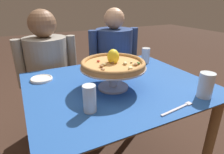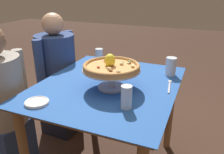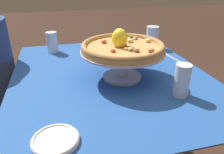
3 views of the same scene
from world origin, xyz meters
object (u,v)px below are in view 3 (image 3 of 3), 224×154
Objects in this scene: water_glass_back_right at (52,44)px; side_plate at (55,140)px; water_glass_front_right at (152,38)px; dinner_fork at (172,57)px; water_glass_front_left at (182,82)px; pizza at (123,46)px; pizza_stand at (122,59)px.

water_glass_back_right is 0.83m from side_plate.
dinner_fork is at bearing -171.64° from water_glass_front_right.
water_glass_front_left is 0.62× the size of dinner_fork.
side_plate is (-0.15, 0.50, -0.05)m from water_glass_front_left.
pizza is at bearing -40.49° from side_plate.
side_plate is (-0.37, 0.32, -0.09)m from pizza_stand.
pizza is at bearing 140.41° from water_glass_front_right.
side_plate is (-0.76, 0.64, -0.05)m from water_glass_front_right.
pizza_stand is 2.85× the size of water_glass_front_left.
side_plate is at bearing 139.97° from water_glass_front_right.
side_plate reaches higher than dinner_fork.
water_glass_front_right is at bearing -96.19° from water_glass_back_right.
pizza_stand reaches higher than water_glass_front_left.
water_glass_front_left is at bearing 166.71° from water_glass_front_right.
water_glass_front_left is at bearing -144.02° from water_glass_back_right.
water_glass_front_left is at bearing -72.74° from side_plate.
water_glass_back_right is (0.46, 0.31, -0.10)m from pizza.
pizza is 0.52m from water_glass_front_right.
pizza is 2.68× the size of water_glass_front_right.
water_glass_front_right is at bearing -40.03° from side_plate.
water_glass_front_right is 0.22m from dinner_fork.
water_glass_front_right is (-0.07, -0.64, 0.01)m from water_glass_back_right.
water_glass_back_right is (0.68, 0.49, -0.00)m from water_glass_front_left.
pizza is 0.30m from water_glass_front_left.
side_plate is at bearing 107.26° from water_glass_front_left.
water_glass_back_right is 0.73m from dinner_fork.
pizza_stand reaches higher than water_glass_back_right.
water_glass_front_right reaches higher than dinner_fork.
water_glass_back_right is (0.46, 0.31, -0.04)m from pizza_stand.
water_glass_front_right is at bearing -13.29° from water_glass_front_left.
water_glass_front_left reaches higher than water_glass_back_right.
water_glass_front_right is 1.00m from side_plate.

